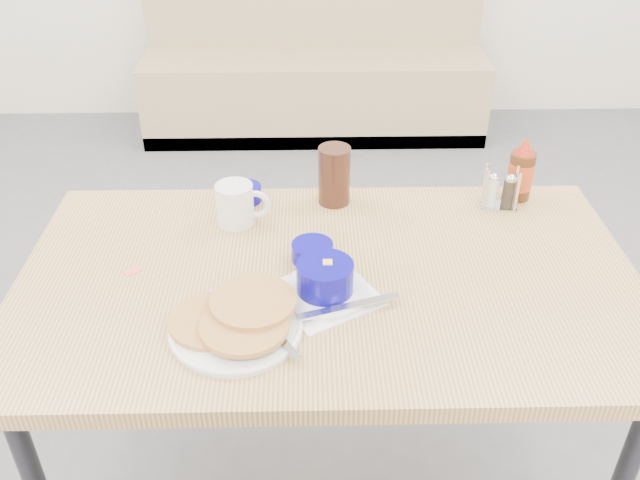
{
  "coord_description": "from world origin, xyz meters",
  "views": [
    {
      "loc": [
        -0.05,
        -0.98,
        1.67
      ],
      "look_at": [
        -0.02,
        0.3,
        0.82
      ],
      "focal_mm": 38.0,
      "sensor_mm": 36.0,
      "label": 1
    }
  ],
  "objects_px": {
    "pancake_plate": "(236,322)",
    "syrup_bottle": "(521,172)",
    "dining_table": "(329,297)",
    "grits_setting": "(325,282)",
    "creamer_bowl": "(244,193)",
    "condiment_caddy": "(500,193)",
    "booth_bench": "(314,68)",
    "amber_tumbler": "(334,175)",
    "butter_bowl": "(312,252)",
    "coffee_mug": "(237,204)"
  },
  "relations": [
    {
      "from": "coffee_mug",
      "to": "butter_bowl",
      "type": "distance_m",
      "value": 0.25
    },
    {
      "from": "booth_bench",
      "to": "amber_tumbler",
      "type": "xyz_separation_m",
      "value": [
        0.02,
        -2.21,
        0.49
      ]
    },
    {
      "from": "dining_table",
      "to": "butter_bowl",
      "type": "xyz_separation_m",
      "value": [
        -0.04,
        0.06,
        0.08
      ]
    },
    {
      "from": "amber_tumbler",
      "to": "syrup_bottle",
      "type": "xyz_separation_m",
      "value": [
        0.49,
        0.01,
        -0.0
      ]
    },
    {
      "from": "pancake_plate",
      "to": "butter_bowl",
      "type": "bearing_deg",
      "value": 57.37
    },
    {
      "from": "grits_setting",
      "to": "condiment_caddy",
      "type": "height_order",
      "value": "condiment_caddy"
    },
    {
      "from": "pancake_plate",
      "to": "amber_tumbler",
      "type": "distance_m",
      "value": 0.56
    },
    {
      "from": "creamer_bowl",
      "to": "coffee_mug",
      "type": "bearing_deg",
      "value": -94.56
    },
    {
      "from": "booth_bench",
      "to": "syrup_bottle",
      "type": "height_order",
      "value": "booth_bench"
    },
    {
      "from": "condiment_caddy",
      "to": "syrup_bottle",
      "type": "distance_m",
      "value": 0.08
    },
    {
      "from": "pancake_plate",
      "to": "amber_tumbler",
      "type": "bearing_deg",
      "value": 67.02
    },
    {
      "from": "booth_bench",
      "to": "butter_bowl",
      "type": "xyz_separation_m",
      "value": [
        -0.04,
        -2.47,
        0.43
      ]
    },
    {
      "from": "pancake_plate",
      "to": "butter_bowl",
      "type": "xyz_separation_m",
      "value": [
        0.16,
        0.24,
        0.0
      ]
    },
    {
      "from": "grits_setting",
      "to": "dining_table",
      "type": "bearing_deg",
      "value": 82.09
    },
    {
      "from": "grits_setting",
      "to": "condiment_caddy",
      "type": "distance_m",
      "value": 0.59
    },
    {
      "from": "pancake_plate",
      "to": "butter_bowl",
      "type": "height_order",
      "value": "pancake_plate"
    },
    {
      "from": "creamer_bowl",
      "to": "amber_tumbler",
      "type": "relative_size",
      "value": 0.58
    },
    {
      "from": "dining_table",
      "to": "coffee_mug",
      "type": "bearing_deg",
      "value": 134.15
    },
    {
      "from": "booth_bench",
      "to": "coffee_mug",
      "type": "height_order",
      "value": "booth_bench"
    },
    {
      "from": "coffee_mug",
      "to": "amber_tumbler",
      "type": "relative_size",
      "value": 0.88
    },
    {
      "from": "coffee_mug",
      "to": "condiment_caddy",
      "type": "distance_m",
      "value": 0.68
    },
    {
      "from": "dining_table",
      "to": "grits_setting",
      "type": "xyz_separation_m",
      "value": [
        -0.01,
        -0.07,
        0.1
      ]
    },
    {
      "from": "creamer_bowl",
      "to": "condiment_caddy",
      "type": "xyz_separation_m",
      "value": [
        0.67,
        -0.05,
        0.02
      ]
    },
    {
      "from": "pancake_plate",
      "to": "syrup_bottle",
      "type": "relative_size",
      "value": 1.55
    },
    {
      "from": "creamer_bowl",
      "to": "butter_bowl",
      "type": "relative_size",
      "value": 0.95
    },
    {
      "from": "butter_bowl",
      "to": "dining_table",
      "type": "bearing_deg",
      "value": -59.77
    },
    {
      "from": "syrup_bottle",
      "to": "grits_setting",
      "type": "bearing_deg",
      "value": -141.75
    },
    {
      "from": "grits_setting",
      "to": "booth_bench",
      "type": "bearing_deg",
      "value": 89.78
    },
    {
      "from": "dining_table",
      "to": "amber_tumbler",
      "type": "xyz_separation_m",
      "value": [
        0.02,
        0.33,
        0.14
      ]
    },
    {
      "from": "grits_setting",
      "to": "amber_tumbler",
      "type": "height_order",
      "value": "amber_tumbler"
    },
    {
      "from": "butter_bowl",
      "to": "syrup_bottle",
      "type": "xyz_separation_m",
      "value": [
        0.55,
        0.28,
        0.05
      ]
    },
    {
      "from": "booth_bench",
      "to": "dining_table",
      "type": "distance_m",
      "value": 2.56
    },
    {
      "from": "amber_tumbler",
      "to": "coffee_mug",
      "type": "bearing_deg",
      "value": -158.14
    },
    {
      "from": "amber_tumbler",
      "to": "grits_setting",
      "type": "bearing_deg",
      "value": -94.82
    },
    {
      "from": "booth_bench",
      "to": "amber_tumbler",
      "type": "distance_m",
      "value": 2.26
    },
    {
      "from": "butter_bowl",
      "to": "syrup_bottle",
      "type": "height_order",
      "value": "syrup_bottle"
    },
    {
      "from": "syrup_bottle",
      "to": "booth_bench",
      "type": "bearing_deg",
      "value": 103.19
    },
    {
      "from": "dining_table",
      "to": "coffee_mug",
      "type": "distance_m",
      "value": 0.34
    },
    {
      "from": "grits_setting",
      "to": "creamer_bowl",
      "type": "bearing_deg",
      "value": 116.17
    },
    {
      "from": "butter_bowl",
      "to": "condiment_caddy",
      "type": "height_order",
      "value": "condiment_caddy"
    },
    {
      "from": "pancake_plate",
      "to": "syrup_bottle",
      "type": "height_order",
      "value": "syrup_bottle"
    },
    {
      "from": "pancake_plate",
      "to": "butter_bowl",
      "type": "distance_m",
      "value": 0.29
    },
    {
      "from": "dining_table",
      "to": "creamer_bowl",
      "type": "distance_m",
      "value": 0.41
    },
    {
      "from": "creamer_bowl",
      "to": "condiment_caddy",
      "type": "bearing_deg",
      "value": -3.91
    },
    {
      "from": "dining_table",
      "to": "coffee_mug",
      "type": "relative_size",
      "value": 10.21
    },
    {
      "from": "dining_table",
      "to": "condiment_caddy",
      "type": "distance_m",
      "value": 0.55
    },
    {
      "from": "amber_tumbler",
      "to": "syrup_bottle",
      "type": "bearing_deg",
      "value": 1.46
    },
    {
      "from": "dining_table",
      "to": "condiment_caddy",
      "type": "relative_size",
      "value": 12.46
    },
    {
      "from": "booth_bench",
      "to": "grits_setting",
      "type": "relative_size",
      "value": 6.46
    },
    {
      "from": "pancake_plate",
      "to": "creamer_bowl",
      "type": "relative_size",
      "value": 2.98
    }
  ]
}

